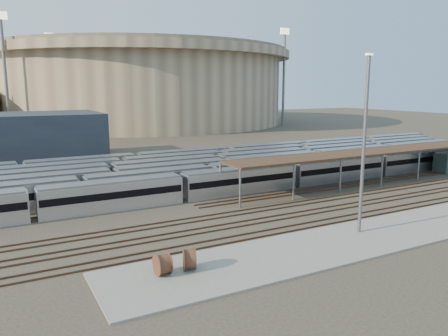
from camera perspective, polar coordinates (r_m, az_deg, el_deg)
name	(u,v)px	position (r m, az deg, el deg)	size (l,w,h in m)	color
ground	(295,202)	(60.31, 9.32, -4.42)	(420.00, 420.00, 0.00)	#383026
apron	(347,241)	(46.31, 15.79, -9.17)	(50.00, 9.00, 0.20)	gray
subway_trains	(232,167)	(75.26, 1.05, 0.09)	(124.59, 23.90, 3.60)	silver
inspection_shed	(388,151)	(77.16, 20.67, 2.07)	(60.30, 6.00, 5.30)	#5F5E63
empty_tracks	(320,210)	(56.56, 12.41, -5.44)	(170.00, 9.62, 0.18)	#4C3323
stadium	(144,85)	(195.72, -10.36, 10.63)	(124.00, 124.00, 32.50)	tan
floodlight_0	(5,70)	(156.22, -26.69, 11.32)	(4.00, 1.00, 38.40)	#5F5E63
floodlight_2	(284,74)	(180.41, 7.82, 12.05)	(4.00, 1.00, 38.40)	#5F5E63
floodlight_3	(52,75)	(207.70, -21.57, 11.21)	(4.00, 1.00, 38.40)	#5F5E63
cable_reel_west	(189,259)	(37.62, -4.53, -11.74)	(1.91, 1.91, 1.06)	brown
cable_reel_east	(163,264)	(36.91, -8.02, -12.32)	(1.84, 1.84, 1.02)	brown
yard_light_pole	(364,145)	(47.19, 17.81, 2.88)	(0.81, 0.36, 18.50)	#5F5E63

